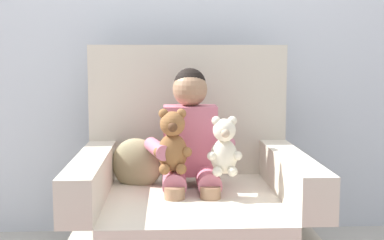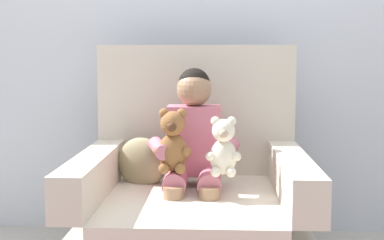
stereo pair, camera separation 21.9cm
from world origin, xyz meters
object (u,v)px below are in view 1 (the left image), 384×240
at_px(seated_child, 191,145).
at_px(throw_pillow, 137,164).
at_px(plush_cream, 224,147).
at_px(plush_brown, 173,143).
at_px(armchair, 191,208).

height_order(seated_child, throw_pillow, seated_child).
height_order(plush_cream, throw_pillow, plush_cream).
bearing_deg(plush_cream, plush_brown, 173.94).
relative_size(armchair, plush_cream, 4.23).
height_order(plush_cream, plush_brown, plush_brown).
distance_m(seated_child, plush_brown, 0.17).
bearing_deg(armchair, seated_child, 90.94).
relative_size(seated_child, throw_pillow, 3.17).
xyz_separation_m(plush_brown, throw_pillow, (-0.18, 0.24, -0.15)).
relative_size(armchair, throw_pillow, 4.28).
bearing_deg(seated_child, armchair, -81.20).
bearing_deg(plush_brown, plush_cream, -11.53).
bearing_deg(plush_cream, seated_child, 133.48).
height_order(seated_child, plush_cream, seated_child).
xyz_separation_m(armchair, plush_brown, (-0.09, -0.11, 0.34)).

